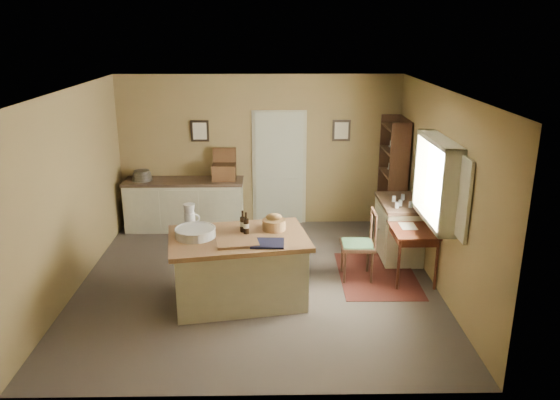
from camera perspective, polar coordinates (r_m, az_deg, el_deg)
The scene contains 16 objects.
ground at distance 7.88m, azimuth -2.36°, elevation -8.57°, with size 5.00×5.00×0.00m, color #53493F.
wall_back at distance 9.79m, azimuth -2.14°, elevation 5.13°, with size 5.00×0.10×2.70m, color olive.
wall_front at distance 5.04m, azimuth -3.18°, elevation -7.44°, with size 5.00×0.10×2.70m, color olive.
wall_left at distance 7.85m, azimuth -21.05°, elevation 0.72°, with size 0.10×5.00×2.70m, color olive.
wall_right at distance 7.72m, azimuth 16.39°, elevation 0.93°, with size 0.10×5.00×2.70m, color olive.
ceiling at distance 7.10m, azimuth -2.64°, elevation 11.34°, with size 5.00×5.00×0.00m, color silver.
door at distance 9.83m, azimuth -0.08°, elevation 3.43°, with size 0.97×0.06×2.11m, color #B5B79D.
framed_prints at distance 9.70m, azimuth -0.97°, elevation 7.24°, with size 2.82×0.02×0.38m.
window at distance 7.46m, azimuth 16.39°, elevation 1.95°, with size 0.25×1.99×1.12m.
work_island at distance 7.22m, azimuth -4.39°, elevation -6.95°, with size 1.94×1.44×1.20m.
sideboard at distance 9.85m, azimuth -9.88°, elevation -0.29°, with size 2.09×0.59×1.18m.
rug at distance 8.19m, azimuth 10.12°, elevation -7.73°, with size 1.10×1.60×0.01m, color #481812.
writing_desk at distance 8.03m, azimuth 13.53°, elevation -3.30°, with size 0.60×0.98×0.82m.
desk_chair at distance 7.88m, azimuth 8.08°, elevation -4.72°, with size 0.47×0.47×1.00m, color #321D12, non-canonical shape.
right_cabinet at distance 8.77m, azimuth 12.28°, elevation -2.90°, with size 0.61×1.09×0.99m.
shelving_unit at distance 9.64m, azimuth 11.98°, elevation 2.42°, with size 0.34×0.91×2.01m.
Camera 1 is at (0.20, -7.05, 3.50)m, focal length 35.00 mm.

